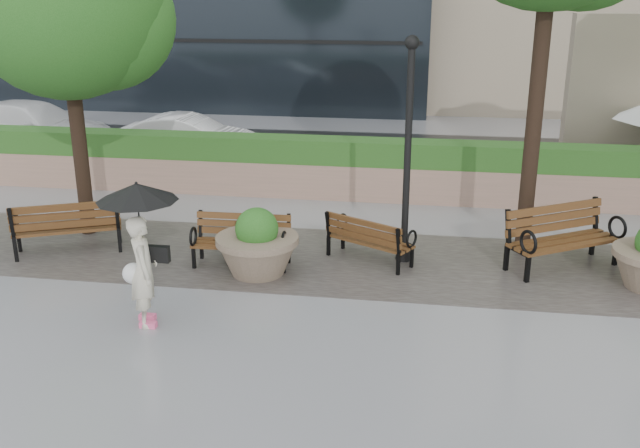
# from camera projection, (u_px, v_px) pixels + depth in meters

# --- Properties ---
(ground) EXTENTS (100.00, 100.00, 0.00)m
(ground) POSITION_uv_depth(u_px,v_px,m) (331.00, 341.00, 9.82)
(ground) COLOR gray
(ground) RESTS_ON ground
(cobble_strip) EXTENTS (28.00, 3.20, 0.01)m
(cobble_strip) POSITION_uv_depth(u_px,v_px,m) (355.00, 261.00, 12.62)
(cobble_strip) COLOR #383330
(cobble_strip) RESTS_ON ground
(hedge_wall) EXTENTS (24.00, 0.80, 1.35)m
(hedge_wall) POSITION_uv_depth(u_px,v_px,m) (375.00, 170.00, 16.15)
(hedge_wall) COLOR #A37C69
(hedge_wall) RESTS_ON ground
(asphalt_street) EXTENTS (40.00, 7.00, 0.00)m
(asphalt_street) POSITION_uv_depth(u_px,v_px,m) (387.00, 158.00, 20.11)
(asphalt_street) COLOR black
(asphalt_street) RESTS_ON ground
(bench_0) EXTENTS (1.99, 1.44, 1.00)m
(bench_0) POSITION_uv_depth(u_px,v_px,m) (69.00, 237.00, 12.96)
(bench_0) COLOR #583719
(bench_0) RESTS_ON ground
(bench_1) EXTENTS (1.68, 0.70, 0.89)m
(bench_1) POSITION_uv_depth(u_px,v_px,m) (242.00, 252.00, 12.35)
(bench_1) COLOR #583719
(bench_1) RESTS_ON ground
(bench_2) EXTENTS (1.65, 1.30, 0.84)m
(bench_2) POSITION_uv_depth(u_px,v_px,m) (369.00, 248.00, 12.54)
(bench_2) COLOR #583719
(bench_2) RESTS_ON ground
(bench_3) EXTENTS (2.10, 1.73, 1.07)m
(bench_3) POSITION_uv_depth(u_px,v_px,m) (562.00, 251.00, 12.24)
(bench_3) COLOR #583719
(bench_3) RESTS_ON ground
(planter_left) EXTENTS (1.39, 1.39, 1.17)m
(planter_left) POSITION_uv_depth(u_px,v_px,m) (257.00, 249.00, 11.95)
(planter_left) COLOR #7F6B56
(planter_left) RESTS_ON ground
(lamppost) EXTENTS (0.28, 0.28, 3.89)m
(lamppost) POSITION_uv_depth(u_px,v_px,m) (407.00, 167.00, 12.14)
(lamppost) COLOR black
(lamppost) RESTS_ON ground
(tree_0) EXTENTS (3.74, 3.69, 6.32)m
(tree_0) POSITION_uv_depth(u_px,v_px,m) (74.00, 2.00, 12.74)
(tree_0) COLOR black
(tree_0) RESTS_ON ground
(car_left) EXTENTS (5.08, 2.55, 1.42)m
(car_left) POSITION_uv_depth(u_px,v_px,m) (34.00, 127.00, 20.79)
(car_left) COLOR white
(car_left) RESTS_ON ground
(car_right) EXTENTS (3.79, 1.39, 1.24)m
(car_right) POSITION_uv_depth(u_px,v_px,m) (189.00, 138.00, 19.74)
(car_right) COLOR white
(car_right) RESTS_ON ground
(pedestrian) EXTENTS (1.13, 1.13, 2.08)m
(pedestrian) POSITION_uv_depth(u_px,v_px,m) (141.00, 240.00, 9.96)
(pedestrian) COLOR beige
(pedestrian) RESTS_ON ground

